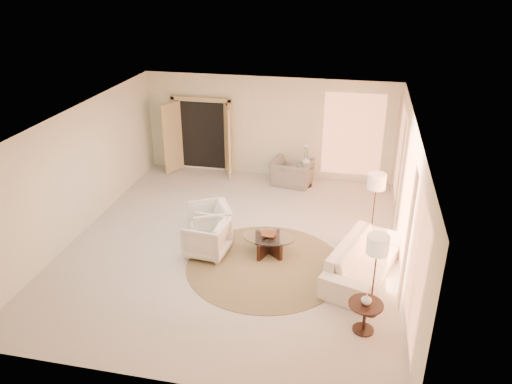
% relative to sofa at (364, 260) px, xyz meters
% --- Properties ---
extents(room, '(7.04, 8.04, 2.83)m').
position_rel_sofa_xyz_m(room, '(-2.75, 0.62, 1.05)').
color(room, beige).
rests_on(room, ground).
extents(windows_right, '(0.10, 6.40, 2.40)m').
position_rel_sofa_xyz_m(windows_right, '(0.70, 0.72, 1.01)').
color(windows_right, '#FF9966').
rests_on(windows_right, room).
extents(window_back_corner, '(1.70, 0.10, 2.40)m').
position_rel_sofa_xyz_m(window_back_corner, '(-0.45, 4.57, 1.01)').
color(window_back_corner, '#FF9966').
rests_on(window_back_corner, room).
extents(curtains_right, '(0.06, 5.20, 2.60)m').
position_rel_sofa_xyz_m(curtains_right, '(0.65, 1.62, 0.96)').
color(curtains_right, tan).
rests_on(curtains_right, room).
extents(french_doors, '(1.95, 0.66, 2.16)m').
position_rel_sofa_xyz_m(french_doors, '(-4.65, 4.43, 0.72)').
color(french_doors, tan).
rests_on(french_doors, room).
extents(area_rug, '(3.76, 3.76, 0.01)m').
position_rel_sofa_xyz_m(area_rug, '(-1.92, -0.07, -0.34)').
color(area_rug, '#483A22').
rests_on(area_rug, room).
extents(sofa, '(1.61, 2.53, 0.69)m').
position_rel_sofa_xyz_m(sofa, '(0.00, 0.00, 0.00)').
color(sofa, white).
rests_on(sofa, room).
extents(armchair_left, '(1.09, 1.11, 0.86)m').
position_rel_sofa_xyz_m(armchair_left, '(-3.34, 0.78, 0.09)').
color(armchair_left, white).
rests_on(armchair_left, room).
extents(armchair_right, '(0.84, 0.89, 0.84)m').
position_rel_sofa_xyz_m(armchair_right, '(-3.19, 0.11, 0.08)').
color(armchair_right, white).
rests_on(armchair_right, room).
extents(accent_chair, '(1.15, 0.85, 0.92)m').
position_rel_sofa_xyz_m(accent_chair, '(-1.98, 4.02, 0.12)').
color(accent_chair, gray).
rests_on(accent_chair, room).
extents(coffee_table, '(1.33, 1.33, 0.40)m').
position_rel_sofa_xyz_m(coffee_table, '(-1.95, 0.41, -0.09)').
color(coffee_table, black).
rests_on(coffee_table, room).
extents(end_table, '(0.58, 0.58, 0.54)m').
position_rel_sofa_xyz_m(end_table, '(0.05, -1.65, 0.03)').
color(end_table, black).
rests_on(end_table, room).
extents(side_table, '(0.52, 0.52, 0.61)m').
position_rel_sofa_xyz_m(side_table, '(-1.62, 4.02, 0.02)').
color(side_table, black).
rests_on(side_table, room).
extents(floor_lamp_near, '(0.38, 0.38, 1.58)m').
position_rel_sofa_xyz_m(floor_lamp_near, '(0.15, 1.39, 1.00)').
color(floor_lamp_near, black).
rests_on(floor_lamp_near, room).
extents(floor_lamp_far, '(0.38, 0.38, 1.55)m').
position_rel_sofa_xyz_m(floor_lamp_far, '(0.15, -1.17, 0.97)').
color(floor_lamp_far, black).
rests_on(floor_lamp_far, room).
extents(bowl, '(0.34, 0.34, 0.08)m').
position_rel_sofa_xyz_m(bowl, '(-1.95, 0.41, 0.10)').
color(bowl, brown).
rests_on(bowl, coffee_table).
extents(end_vase, '(0.24, 0.24, 0.19)m').
position_rel_sofa_xyz_m(end_vase, '(0.05, -1.65, 0.29)').
color(end_vase, silver).
rests_on(end_vase, end_table).
extents(side_vase, '(0.26, 0.26, 0.24)m').
position_rel_sofa_xyz_m(side_vase, '(-1.62, 4.02, 0.38)').
color(side_vase, silver).
rests_on(side_vase, side_table).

